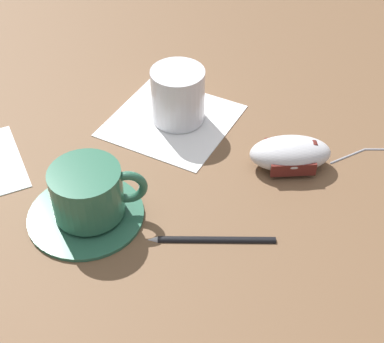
% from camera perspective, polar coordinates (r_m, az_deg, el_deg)
% --- Properties ---
extents(ground_plane, '(3.00, 3.00, 0.00)m').
position_cam_1_polar(ground_plane, '(0.76, -3.95, 1.34)').
color(ground_plane, brown).
extents(saucer, '(0.14, 0.14, 0.01)m').
position_cam_1_polar(saucer, '(0.69, -10.26, -4.07)').
color(saucer, '#2D664C').
rests_on(saucer, ground).
extents(coffee_cup, '(0.09, 0.09, 0.06)m').
position_cam_1_polar(coffee_cup, '(0.67, -9.97, -1.93)').
color(coffee_cup, '#2D664C').
rests_on(coffee_cup, saucer).
extents(computer_mouse, '(0.11, 0.11, 0.04)m').
position_cam_1_polar(computer_mouse, '(0.75, 9.51, 1.74)').
color(computer_mouse, silver).
rests_on(computer_mouse, ground).
extents(napkin_under_glass, '(0.19, 0.19, 0.00)m').
position_cam_1_polar(napkin_under_glass, '(0.82, -1.97, 4.98)').
color(napkin_under_glass, white).
rests_on(napkin_under_glass, ground).
extents(drinking_glass, '(0.07, 0.07, 0.08)m').
position_cam_1_polar(drinking_glass, '(0.80, -1.37, 7.41)').
color(drinking_glass, silver).
rests_on(drinking_glass, napkin_under_glass).
extents(pen, '(0.12, 0.09, 0.01)m').
position_cam_1_polar(pen, '(0.66, 1.98, -6.44)').
color(pen, black).
rests_on(pen, ground).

